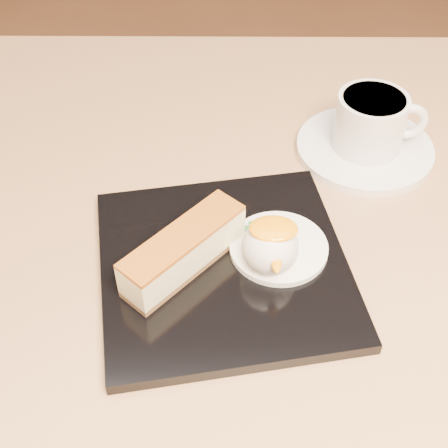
{
  "coord_description": "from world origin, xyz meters",
  "views": [
    {
      "loc": [
        -0.05,
        -0.4,
        1.15
      ],
      "look_at": [
        -0.05,
        -0.01,
        0.76
      ],
      "focal_mm": 50.0,
      "sensor_mm": 36.0,
      "label": 1
    }
  ],
  "objects_px": {
    "table": "(270,339)",
    "cheesecake": "(184,250)",
    "ice_cream_scoop": "(270,247)",
    "coffee_cup": "(372,121)",
    "dessert_plate": "(224,266)",
    "saucer": "(365,149)"
  },
  "relations": [
    {
      "from": "coffee_cup",
      "to": "ice_cream_scoop",
      "type": "bearing_deg",
      "value": -125.31
    },
    {
      "from": "dessert_plate",
      "to": "cheesecake",
      "type": "height_order",
      "value": "cheesecake"
    },
    {
      "from": "ice_cream_scoop",
      "to": "coffee_cup",
      "type": "xyz_separation_m",
      "value": [
        0.12,
        0.18,
        0.0
      ]
    },
    {
      "from": "dessert_plate",
      "to": "cheesecake",
      "type": "xyz_separation_m",
      "value": [
        -0.04,
        -0.01,
        0.03
      ]
    },
    {
      "from": "dessert_plate",
      "to": "cheesecake",
      "type": "relative_size",
      "value": 1.91
    },
    {
      "from": "table",
      "to": "coffee_cup",
      "type": "height_order",
      "value": "coffee_cup"
    },
    {
      "from": "cheesecake",
      "to": "ice_cream_scoop",
      "type": "bearing_deg",
      "value": -48.03
    },
    {
      "from": "table",
      "to": "cheesecake",
      "type": "height_order",
      "value": "cheesecake"
    },
    {
      "from": "cheesecake",
      "to": "table",
      "type": "bearing_deg",
      "value": -25.23
    },
    {
      "from": "coffee_cup",
      "to": "saucer",
      "type": "bearing_deg",
      "value": 180.0
    },
    {
      "from": "ice_cream_scoop",
      "to": "saucer",
      "type": "distance_m",
      "value": 0.21
    },
    {
      "from": "table",
      "to": "ice_cream_scoop",
      "type": "bearing_deg",
      "value": -108.31
    },
    {
      "from": "saucer",
      "to": "ice_cream_scoop",
      "type": "bearing_deg",
      "value": -122.59
    },
    {
      "from": "table",
      "to": "dessert_plate",
      "type": "xyz_separation_m",
      "value": [
        -0.05,
        -0.03,
        0.16
      ]
    },
    {
      "from": "dessert_plate",
      "to": "coffee_cup",
      "type": "distance_m",
      "value": 0.24
    },
    {
      "from": "dessert_plate",
      "to": "ice_cream_scoop",
      "type": "bearing_deg",
      "value": -7.13
    },
    {
      "from": "dessert_plate",
      "to": "cheesecake",
      "type": "bearing_deg",
      "value": -171.87
    },
    {
      "from": "table",
      "to": "ice_cream_scoop",
      "type": "distance_m",
      "value": 0.2
    },
    {
      "from": "dessert_plate",
      "to": "saucer",
      "type": "xyz_separation_m",
      "value": [
        0.15,
        0.17,
        -0.0
      ]
    },
    {
      "from": "table",
      "to": "saucer",
      "type": "bearing_deg",
      "value": 54.3
    },
    {
      "from": "cheesecake",
      "to": "saucer",
      "type": "distance_m",
      "value": 0.26
    },
    {
      "from": "table",
      "to": "dessert_plate",
      "type": "bearing_deg",
      "value": -148.76
    }
  ]
}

